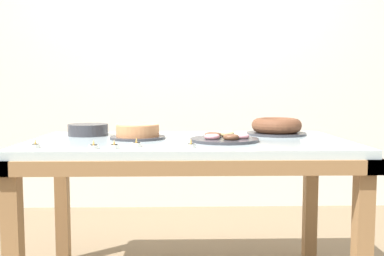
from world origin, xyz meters
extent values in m
cube|color=silver|center=(0.00, 1.59, 1.30)|extent=(8.00, 0.10, 2.60)
cube|color=silver|center=(0.00, 0.00, 0.74)|extent=(1.53, 0.81, 0.04)
cube|color=olive|center=(0.00, -0.38, 0.69)|extent=(1.56, 0.08, 0.06)
cube|color=olive|center=(0.00, 0.38, 0.69)|extent=(1.56, 0.08, 0.06)
cube|color=olive|center=(-0.74, 0.00, 0.69)|extent=(0.08, 0.85, 0.06)
cube|color=olive|center=(0.74, 0.00, 0.69)|extent=(0.08, 0.85, 0.06)
cube|color=olive|center=(-0.72, -0.36, 0.35)|extent=(0.07, 0.07, 0.70)
cube|color=olive|center=(0.72, -0.36, 0.35)|extent=(0.07, 0.07, 0.70)
cube|color=olive|center=(-0.72, 0.36, 0.35)|extent=(0.07, 0.07, 0.70)
cube|color=olive|center=(0.72, 0.36, 0.35)|extent=(0.07, 0.07, 0.70)
cube|color=olive|center=(-0.90, 0.06, 0.23)|extent=(0.04, 0.04, 0.45)
cylinder|color=#333338|center=(-0.25, 0.04, 0.77)|extent=(0.27, 0.27, 0.01)
cylinder|color=#BC7A4C|center=(-0.25, 0.04, 0.80)|extent=(0.21, 0.21, 0.05)
cylinder|color=#EDA16C|center=(-0.25, 0.04, 0.83)|extent=(0.21, 0.21, 0.01)
cylinder|color=#333338|center=(0.48, 0.22, 0.77)|extent=(0.32, 0.32, 0.01)
torus|color=brown|center=(0.48, 0.22, 0.81)|extent=(0.27, 0.27, 0.08)
cylinder|color=#333338|center=(0.17, -0.07, 0.77)|extent=(0.32, 0.32, 0.01)
torus|color=pink|center=(0.25, -0.08, 0.78)|extent=(0.07, 0.07, 0.02)
torus|color=#EAD184|center=(0.19, 0.01, 0.79)|extent=(0.07, 0.07, 0.03)
torus|color=brown|center=(0.12, -0.03, 0.78)|extent=(0.08, 0.08, 0.02)
torus|color=pink|center=(0.11, -0.10, 0.78)|extent=(0.07, 0.07, 0.02)
torus|color=brown|center=(0.19, -0.13, 0.79)|extent=(0.07, 0.07, 0.02)
cylinder|color=#333338|center=(-0.53, 0.21, 0.76)|extent=(0.21, 0.21, 0.01)
cylinder|color=#333338|center=(-0.53, 0.21, 0.77)|extent=(0.21, 0.21, 0.01)
cylinder|color=#333338|center=(-0.53, 0.21, 0.78)|extent=(0.21, 0.21, 0.01)
cylinder|color=#333338|center=(-0.53, 0.21, 0.79)|extent=(0.21, 0.21, 0.01)
cylinder|color=#333338|center=(-0.53, 0.21, 0.80)|extent=(0.21, 0.21, 0.01)
cylinder|color=#333338|center=(-0.53, 0.21, 0.81)|extent=(0.21, 0.21, 0.01)
cylinder|color=silver|center=(-0.64, -0.29, 0.77)|extent=(0.04, 0.04, 0.02)
cylinder|color=white|center=(-0.64, -0.29, 0.77)|extent=(0.03, 0.03, 0.00)
cone|color=#F9B74C|center=(-0.64, -0.29, 0.79)|extent=(0.01, 0.01, 0.02)
cylinder|color=silver|center=(0.01, -0.30, 0.77)|extent=(0.04, 0.04, 0.02)
cylinder|color=white|center=(0.01, -0.30, 0.77)|extent=(0.03, 0.03, 0.00)
cone|color=#F9B74C|center=(0.01, -0.30, 0.79)|extent=(0.01, 0.01, 0.02)
cylinder|color=silver|center=(-0.31, -0.31, 0.77)|extent=(0.04, 0.04, 0.02)
cylinder|color=white|center=(-0.31, -0.31, 0.77)|extent=(0.03, 0.03, 0.00)
cone|color=#F9B74C|center=(-0.31, -0.31, 0.79)|extent=(0.01, 0.01, 0.02)
cylinder|color=silver|center=(-0.39, -0.32, 0.77)|extent=(0.04, 0.04, 0.02)
cylinder|color=white|center=(-0.39, -0.32, 0.77)|extent=(0.03, 0.03, 0.00)
cone|color=#F9B74C|center=(-0.39, -0.32, 0.79)|extent=(0.01, 0.01, 0.02)
cylinder|color=silver|center=(-0.22, -0.25, 0.77)|extent=(0.04, 0.04, 0.02)
cylinder|color=white|center=(-0.22, -0.25, 0.77)|extent=(0.03, 0.03, 0.00)
cone|color=#F9B74C|center=(-0.22, -0.25, 0.79)|extent=(0.01, 0.01, 0.02)
camera|label=1|loc=(-0.03, -2.07, 1.00)|focal=40.00mm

